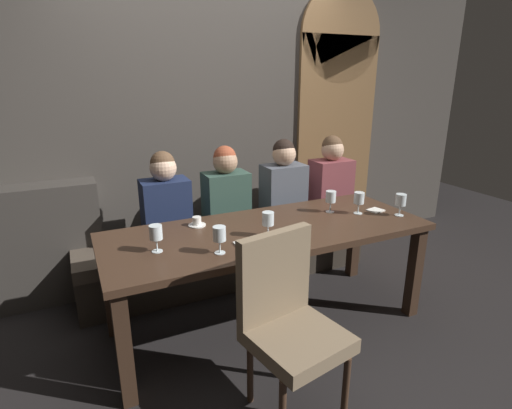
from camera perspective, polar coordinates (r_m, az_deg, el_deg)
ground at (r=3.07m, az=1.67°, el=-16.36°), size 9.00×9.00×0.00m
back_wall_tiled at (r=3.68m, az=-7.00°, el=14.17°), size 6.00×0.12×3.00m
arched_door at (r=4.25m, az=11.34°, el=12.61°), size 0.90×0.05×2.55m
back_counter at (r=3.55m, az=-29.84°, el=-5.30°), size 1.10×0.28×0.95m
dining_table at (r=2.76m, az=1.79°, el=-5.08°), size 2.20×0.84×0.74m
banquette_bench at (r=3.52m, az=-3.50°, el=-7.43°), size 2.50×0.44×0.45m
chair_near_side at (r=2.13m, az=4.49°, el=-15.41°), size 0.51×0.51×0.98m
diner_redhead at (r=3.17m, az=-12.70°, el=0.39°), size 0.36×0.24×0.74m
diner_bearded at (r=3.32m, az=-4.28°, el=1.59°), size 0.36×0.24×0.74m
diner_far_end at (r=3.48m, az=3.90°, el=2.60°), size 0.36×0.24×0.77m
diner_near_end at (r=3.75m, az=10.55°, el=3.42°), size 0.36×0.24×0.77m
wine_glass_far_right at (r=3.07m, az=14.39°, el=0.82°), size 0.08×0.08×0.16m
wine_glass_near_right at (r=3.12m, az=19.82°, el=0.56°), size 0.08×0.08×0.16m
wine_glass_center_front at (r=2.55m, az=1.72°, el=-2.11°), size 0.08×0.08×0.16m
wine_glass_center_back at (r=3.06m, az=10.54°, el=0.96°), size 0.08×0.08×0.16m
wine_glass_near_left at (r=2.32m, az=-5.21°, el=-4.32°), size 0.08×0.08×0.16m
wine_glass_end_left at (r=2.40m, az=-14.00°, el=-4.03°), size 0.08×0.08×0.16m
espresso_cup at (r=2.79m, az=-8.37°, el=-2.48°), size 0.12×0.12×0.06m
dessert_plate at (r=2.44m, az=-0.34°, el=-5.61°), size 0.19×0.19×0.05m
fork_on_table at (r=2.53m, az=2.11°, el=-5.01°), size 0.04×0.17×0.01m
folded_napkin at (r=3.21m, az=16.58°, el=-0.79°), size 0.13×0.12×0.01m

